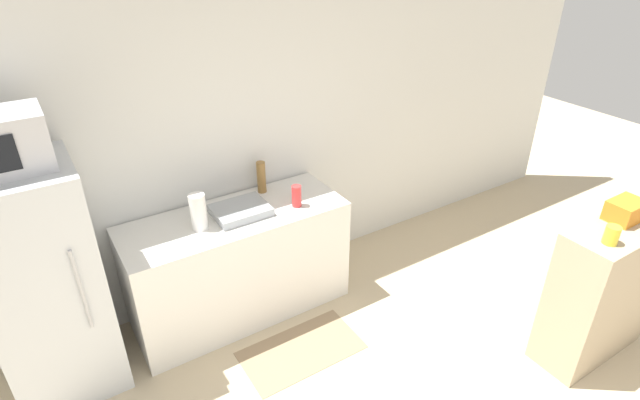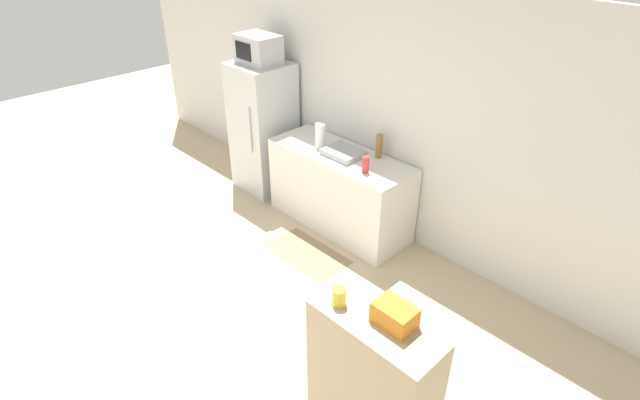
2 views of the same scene
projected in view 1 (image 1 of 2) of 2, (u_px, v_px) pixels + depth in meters
The scene contains 11 objects.
wall_back at pixel (202, 147), 3.66m from camera, with size 8.00×0.06×2.60m, color silver.
refrigerator at pixel (46, 287), 3.06m from camera, with size 0.64×0.64×1.58m.
counter at pixel (239, 264), 3.84m from camera, with size 1.65×0.63×0.88m, color silver.
sink_basin at pixel (241, 210), 3.63m from camera, with size 0.40×0.32×0.06m, color #9EA3A8.
bottle_tall at pixel (261, 177), 3.88m from camera, with size 0.07×0.07×0.25m, color olive.
bottle_short at pixel (297, 196), 3.70m from camera, with size 0.07×0.07×0.17m, color red.
shelf_cabinet at pixel (602, 291), 3.43m from camera, with size 0.85×0.36×1.05m, color tan.
basket at pixel (626, 210), 3.22m from camera, with size 0.24×0.17×0.14m, color orange.
jar at pixel (612, 235), 2.99m from camera, with size 0.09×0.09×0.12m, color yellow.
paper_towel_roll at pixel (198, 212), 3.41m from camera, with size 0.11×0.11×0.26m, color white.
kitchen_rug at pixel (301, 350), 3.66m from camera, with size 0.87×0.48×0.01m, color #937A5B.
Camera 1 is at (-1.07, -0.23, 2.76)m, focal length 28.00 mm.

